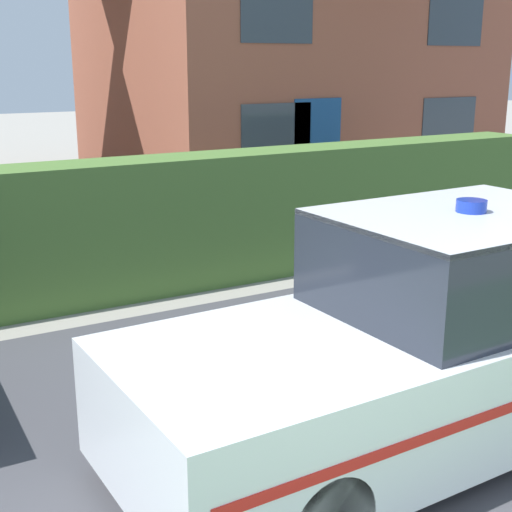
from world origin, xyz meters
TOP-DOWN VIEW (x-y plane):
  - road_strip at (0.00, 3.93)m, footprint 28.00×5.14m
  - garden_hedge at (1.25, 7.33)m, footprint 11.42×0.77m
  - police_car at (1.36, 2.99)m, footprint 4.64×1.84m
  - house_right at (6.36, 13.25)m, footprint 7.74×6.74m
  - wheelie_bin at (4.72, 8.89)m, footprint 0.67×0.77m

SIDE VIEW (x-z plane):
  - road_strip at x=0.00m, z-range 0.00..0.01m
  - wheelie_bin at x=4.72m, z-range 0.00..1.11m
  - police_car at x=1.36m, z-range -0.11..1.65m
  - garden_hedge at x=1.25m, z-range 0.00..1.63m
  - house_right at x=6.36m, z-range 0.07..7.13m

